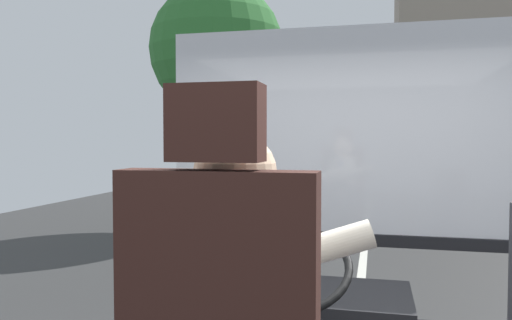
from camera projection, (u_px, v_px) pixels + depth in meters
ground at (366, 230)px, 10.41m from camera, size 18.00×44.00×0.06m
bus_driver at (242, 301)px, 1.40m from camera, size 0.75×0.56×0.75m
windshield_panel at (349, 160)px, 3.37m from camera, size 2.50×0.08×1.48m
street_tree at (217, 51)px, 10.29m from camera, size 2.77×2.77×5.10m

